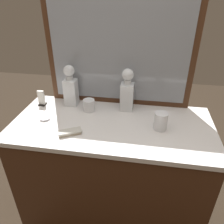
# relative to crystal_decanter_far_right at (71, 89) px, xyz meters

# --- Properties ---
(ground_plane) EXTENTS (6.00, 6.00, 0.00)m
(ground_plane) POSITION_rel_crystal_decanter_far_right_xyz_m (0.33, -0.20, -1.03)
(ground_plane) COLOR #2D2319
(dresser) EXTENTS (1.27, 0.61, 0.91)m
(dresser) POSITION_rel_crystal_decanter_far_right_xyz_m (0.33, -0.20, -0.57)
(dresser) COLOR #472816
(dresser) RESTS_ON ground_plane
(dresser_mirror) EXTENTS (1.00, 0.03, 0.74)m
(dresser_mirror) POSITION_rel_crystal_decanter_far_right_xyz_m (0.33, 0.08, 0.25)
(dresser_mirror) COLOR #472816
(dresser_mirror) RESTS_ON dresser
(crystal_decanter_far_right) EXTENTS (0.09, 0.09, 0.29)m
(crystal_decanter_far_right) POSITION_rel_crystal_decanter_far_right_xyz_m (0.00, 0.00, 0.00)
(crystal_decanter_far_right) COLOR white
(crystal_decanter_far_right) RESTS_ON dresser
(crystal_decanter_center) EXTENTS (0.09, 0.09, 0.29)m
(crystal_decanter_center) POSITION_rel_crystal_decanter_far_right_xyz_m (0.40, -0.01, -0.00)
(crystal_decanter_center) COLOR white
(crystal_decanter_center) RESTS_ON dresser
(crystal_tumbler_rear) EXTENTS (0.08, 0.08, 0.11)m
(crystal_tumbler_rear) POSITION_rel_crystal_decanter_far_right_xyz_m (0.63, -0.22, -0.07)
(crystal_tumbler_rear) COLOR white
(crystal_tumbler_rear) RESTS_ON dresser
(crystal_tumbler_far_left) EXTENTS (0.08, 0.08, 0.08)m
(crystal_tumbler_far_left) POSITION_rel_crystal_decanter_far_right_xyz_m (0.15, -0.07, -0.08)
(crystal_tumbler_far_left) COLOR white
(crystal_tumbler_far_left) RESTS_ON dresser
(silver_brush_right) EXTENTS (0.14, 0.11, 0.02)m
(silver_brush_right) POSITION_rel_crystal_decanter_far_right_xyz_m (0.11, -0.36, -0.11)
(silver_brush_right) COLOR #B7A88C
(silver_brush_right) RESTS_ON dresser
(porcelain_dish) EXTENTS (0.07, 0.07, 0.01)m
(porcelain_dish) POSITION_rel_crystal_decanter_far_right_xyz_m (-0.11, -0.23, -0.11)
(porcelain_dish) COLOR silver
(porcelain_dish) RESTS_ON dresser
(napkin_holder) EXTENTS (0.05, 0.05, 0.11)m
(napkin_holder) POSITION_rel_crystal_decanter_far_right_xyz_m (-0.21, -0.05, -0.07)
(napkin_holder) COLOR black
(napkin_holder) RESTS_ON dresser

